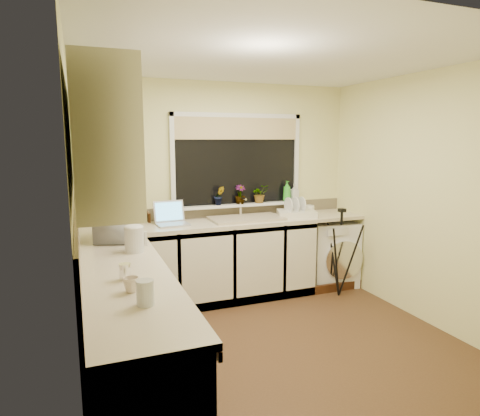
# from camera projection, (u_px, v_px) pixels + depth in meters

# --- Properties ---
(floor) EXTENTS (3.20, 3.20, 0.00)m
(floor) POSITION_uv_depth(u_px,v_px,m) (275.00, 343.00, 3.77)
(floor) COLOR #533721
(floor) RESTS_ON ground
(ceiling) EXTENTS (3.20, 3.20, 0.00)m
(ceiling) POSITION_uv_depth(u_px,v_px,m) (279.00, 57.00, 3.37)
(ceiling) COLOR white
(ceiling) RESTS_ON ground
(wall_back) EXTENTS (3.20, 0.00, 3.20)m
(wall_back) POSITION_uv_depth(u_px,v_px,m) (221.00, 189.00, 4.95)
(wall_back) COLOR #EFEB9F
(wall_back) RESTS_ON ground
(wall_front) EXTENTS (3.20, 0.00, 3.20)m
(wall_front) POSITION_uv_depth(u_px,v_px,m) (405.00, 251.00, 2.19)
(wall_front) COLOR #EFEB9F
(wall_front) RESTS_ON ground
(wall_left) EXTENTS (0.00, 3.00, 3.00)m
(wall_left) POSITION_uv_depth(u_px,v_px,m) (75.00, 221.00, 3.00)
(wall_left) COLOR #EFEB9F
(wall_left) RESTS_ON ground
(wall_right) EXTENTS (0.00, 3.00, 3.00)m
(wall_right) POSITION_uv_depth(u_px,v_px,m) (424.00, 199.00, 4.14)
(wall_right) COLOR #EFEB9F
(wall_right) RESTS_ON ground
(base_cabinet_back) EXTENTS (2.55, 0.60, 0.86)m
(base_cabinet_back) POSITION_uv_depth(u_px,v_px,m) (202.00, 264.00, 4.69)
(base_cabinet_back) COLOR silver
(base_cabinet_back) RESTS_ON floor
(base_cabinet_left) EXTENTS (0.54, 2.40, 0.86)m
(base_cabinet_left) POSITION_uv_depth(u_px,v_px,m) (128.00, 337.00, 2.96)
(base_cabinet_left) COLOR silver
(base_cabinet_left) RESTS_ON floor
(worktop_back) EXTENTS (3.20, 0.60, 0.04)m
(worktop_back) POSITION_uv_depth(u_px,v_px,m) (230.00, 222.00, 4.73)
(worktop_back) COLOR beige
(worktop_back) RESTS_ON base_cabinet_back
(worktop_left) EXTENTS (0.60, 2.40, 0.04)m
(worktop_left) POSITION_uv_depth(u_px,v_px,m) (125.00, 275.00, 2.89)
(worktop_left) COLOR beige
(worktop_left) RESTS_ON base_cabinet_left
(upper_cabinet) EXTENTS (0.28, 1.90, 0.70)m
(upper_cabinet) POSITION_uv_depth(u_px,v_px,m) (97.00, 139.00, 2.55)
(upper_cabinet) COLOR silver
(upper_cabinet) RESTS_ON wall_left
(splashback_left) EXTENTS (0.02, 2.40, 0.45)m
(splashback_left) POSITION_uv_depth(u_px,v_px,m) (78.00, 244.00, 2.75)
(splashback_left) COLOR beige
(splashback_left) RESTS_ON wall_left
(splashback_back) EXTENTS (3.20, 0.02, 0.14)m
(splashback_back) POSITION_uv_depth(u_px,v_px,m) (221.00, 211.00, 4.98)
(splashback_back) COLOR beige
(splashback_back) RESTS_ON wall_back
(window_glass) EXTENTS (1.50, 0.02, 1.00)m
(window_glass) POSITION_uv_depth(u_px,v_px,m) (237.00, 161.00, 4.96)
(window_glass) COLOR black
(window_glass) RESTS_ON wall_back
(window_blind) EXTENTS (1.50, 0.02, 0.25)m
(window_blind) POSITION_uv_depth(u_px,v_px,m) (238.00, 129.00, 4.87)
(window_blind) COLOR tan
(window_blind) RESTS_ON wall_back
(windowsill) EXTENTS (1.60, 0.14, 0.03)m
(windowsill) POSITION_uv_depth(u_px,v_px,m) (239.00, 205.00, 4.99)
(windowsill) COLOR white
(windowsill) RESTS_ON wall_back
(sink) EXTENTS (0.82, 0.46, 0.03)m
(sink) POSITION_uv_depth(u_px,v_px,m) (246.00, 218.00, 4.80)
(sink) COLOR tan
(sink) RESTS_ON worktop_back
(faucet) EXTENTS (0.03, 0.03, 0.24)m
(faucet) POSITION_uv_depth(u_px,v_px,m) (241.00, 207.00, 4.95)
(faucet) COLOR silver
(faucet) RESTS_ON worktop_back
(washing_machine) EXTENTS (0.65, 0.64, 0.80)m
(washing_machine) POSITION_uv_depth(u_px,v_px,m) (331.00, 252.00, 5.29)
(washing_machine) COLOR white
(washing_machine) RESTS_ON floor
(laptop) EXTENTS (0.35, 0.33, 0.24)m
(laptop) POSITION_uv_depth(u_px,v_px,m) (171.00, 218.00, 4.53)
(laptop) COLOR #ACACB4
(laptop) RESTS_ON worktop_back
(kettle) EXTENTS (0.15, 0.15, 0.20)m
(kettle) POSITION_uv_depth(u_px,v_px,m) (134.00, 240.00, 3.40)
(kettle) COLOR silver
(kettle) RESTS_ON worktop_left
(dish_rack) EXTENTS (0.53, 0.46, 0.07)m
(dish_rack) POSITION_uv_depth(u_px,v_px,m) (297.00, 213.00, 5.01)
(dish_rack) COLOR silver
(dish_rack) RESTS_ON worktop_back
(tripod) EXTENTS (0.65, 0.65, 1.03)m
(tripod) POSITION_uv_depth(u_px,v_px,m) (340.00, 253.00, 4.85)
(tripod) COLOR black
(tripod) RESTS_ON floor
(glass_jug) EXTENTS (0.10, 0.10, 0.14)m
(glass_jug) POSITION_uv_depth(u_px,v_px,m) (145.00, 293.00, 2.31)
(glass_jug) COLOR silver
(glass_jug) RESTS_ON worktop_left
(steel_jar) EXTENTS (0.08, 0.08, 0.11)m
(steel_jar) POSITION_uv_depth(u_px,v_px,m) (125.00, 272.00, 2.73)
(steel_jar) COLOR white
(steel_jar) RESTS_ON worktop_left
(microwave) EXTENTS (0.45, 0.55, 0.26)m
(microwave) POSITION_uv_depth(u_px,v_px,m) (117.00, 225.00, 3.82)
(microwave) COLOR silver
(microwave) RESTS_ON worktop_left
(plant_b) EXTENTS (0.13, 0.11, 0.22)m
(plant_b) POSITION_uv_depth(u_px,v_px,m) (219.00, 196.00, 4.86)
(plant_b) COLOR #999999
(plant_b) RESTS_ON windowsill
(plant_c) EXTENTS (0.13, 0.13, 0.22)m
(plant_c) POSITION_uv_depth(u_px,v_px,m) (240.00, 194.00, 4.95)
(plant_c) COLOR #999999
(plant_c) RESTS_ON windowsill
(plant_d) EXTENTS (0.20, 0.17, 0.22)m
(plant_d) POSITION_uv_depth(u_px,v_px,m) (260.00, 194.00, 5.04)
(plant_d) COLOR #999999
(plant_d) RESTS_ON windowsill
(soap_bottle_green) EXTENTS (0.10, 0.10, 0.25)m
(soap_bottle_green) POSITION_uv_depth(u_px,v_px,m) (287.00, 191.00, 5.17)
(soap_bottle_green) COLOR green
(soap_bottle_green) RESTS_ON windowsill
(soap_bottle_clear) EXTENTS (0.10, 0.10, 0.20)m
(soap_bottle_clear) POSITION_uv_depth(u_px,v_px,m) (294.00, 192.00, 5.23)
(soap_bottle_clear) COLOR #999999
(soap_bottle_clear) RESTS_ON windowsill
(cup_back) EXTENTS (0.16, 0.16, 0.10)m
(cup_back) POSITION_uv_depth(u_px,v_px,m) (309.00, 209.00, 5.21)
(cup_back) COLOR white
(cup_back) RESTS_ON worktop_back
(cup_left) EXTENTS (0.10, 0.10, 0.09)m
(cup_left) POSITION_uv_depth(u_px,v_px,m) (131.00, 285.00, 2.51)
(cup_left) COLOR beige
(cup_left) RESTS_ON worktop_left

